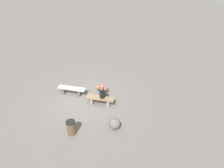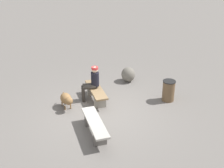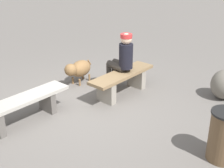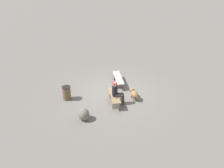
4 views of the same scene
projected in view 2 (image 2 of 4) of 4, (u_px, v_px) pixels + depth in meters
ground at (101, 115)px, 9.99m from camera, size 210.00×210.00×0.06m
bench_left at (95, 125)px, 8.78m from camera, size 1.80×0.77×0.45m
bench_right at (96, 93)px, 10.65m from camera, size 1.66×0.76×0.47m
seated_person at (92, 81)px, 10.55m from camera, size 0.34×0.63×1.27m
dog at (66, 99)px, 10.18m from camera, size 0.81×0.52×0.54m
trash_bin at (169, 91)px, 10.66m from camera, size 0.45×0.45×0.76m
boulder at (128, 74)px, 12.15m from camera, size 0.75×0.72×0.59m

